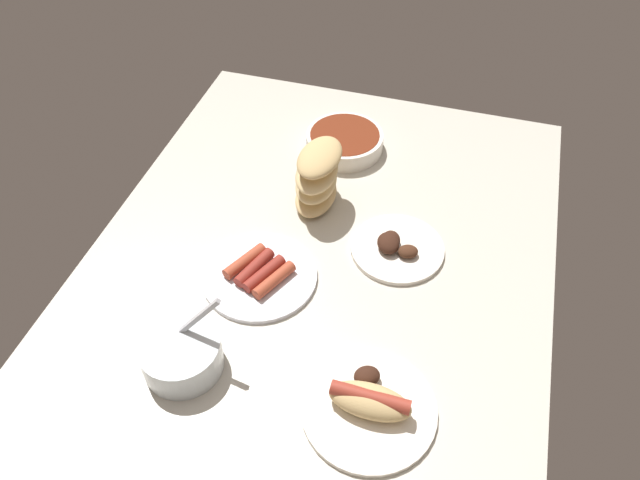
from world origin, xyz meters
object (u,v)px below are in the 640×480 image
object	(u,v)px
plate_hotdog_assembled	(369,404)
plate_grilled_meat	(396,247)
bowl_chili	(345,141)
bread_stack	(317,177)
plate_sausages	(260,274)
bowl_coleslaw	(181,354)

from	to	relation	value
plate_hotdog_assembled	plate_grilled_meat	distance (cm)	35.49
bowl_chili	bread_stack	world-z (taller)	bread_stack
bowl_chili	bread_stack	size ratio (longest dim) A/B	1.19
plate_sausages	bowl_chili	bearing A→B (deg)	-7.33
plate_hotdog_assembled	plate_sausages	bearing A→B (deg)	51.41
bowl_chili	plate_grilled_meat	world-z (taller)	bowl_chili
bowl_coleslaw	bowl_chili	bearing A→B (deg)	-9.82
bowl_coleslaw	plate_grilled_meat	size ratio (longest dim) A/B	0.84
bowl_chili	plate_grilled_meat	distance (cm)	33.85
plate_hotdog_assembled	bread_stack	bearing A→B (deg)	26.18
bowl_chili	bowl_coleslaw	distance (cm)	65.62
plate_sausages	bowl_coleslaw	distance (cm)	22.74
bowl_coleslaw	plate_grilled_meat	xyz separation A→B (cm)	(36.14, -29.38, -2.55)
plate_sausages	bowl_chili	xyz separation A→B (cm)	(42.79, -5.50, 1.41)
plate_hotdog_assembled	bread_stack	xyz separation A→B (cm)	(44.42, 21.84, 5.31)
plate_hotdog_assembled	bowl_chili	distance (cm)	67.23
plate_hotdog_assembled	bowl_coleslaw	bearing A→B (deg)	91.37
plate_hotdog_assembled	bowl_coleslaw	world-z (taller)	bowl_coleslaw
bread_stack	plate_grilled_meat	bearing A→B (deg)	-115.36
plate_sausages	bowl_chili	distance (cm)	43.17
bowl_coleslaw	plate_sausages	bearing A→B (deg)	-14.58
bread_stack	plate_grilled_meat	xyz separation A→B (cm)	(-9.05, -19.09, -6.20)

